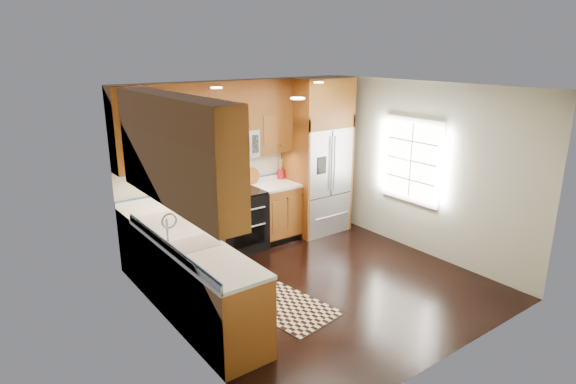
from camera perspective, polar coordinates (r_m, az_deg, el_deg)
ground at (r=6.60m, az=3.71°, el=-10.86°), size 4.00×4.00×0.00m
wall_back at (r=7.69m, az=-5.76°, el=3.45°), size 4.00×0.02×2.60m
wall_left at (r=5.11m, az=-13.49°, el=-3.79°), size 0.02×4.00×2.60m
wall_right at (r=7.52m, az=15.65°, el=2.61°), size 0.02×4.00×2.60m
window at (r=7.60m, az=14.43°, el=3.63°), size 0.04×1.10×1.30m
base_cabinets at (r=6.48m, az=-9.90°, el=-7.23°), size 2.85×3.00×0.90m
countertop at (r=6.46m, az=-9.45°, el=-2.78°), size 2.86×3.01×0.04m
upper_cabinets at (r=6.22m, az=-10.75°, el=6.94°), size 2.85×3.00×1.15m
range at (r=7.53m, az=-5.91°, el=-3.44°), size 0.76×0.67×0.95m
microwave at (r=7.32m, az=-6.71°, el=5.63°), size 0.76×0.40×0.42m
refrigerator at (r=8.13m, az=3.50°, el=4.25°), size 0.98×0.75×2.60m
sink_faucet at (r=5.51m, az=-11.69°, el=-5.57°), size 0.54×0.44×0.37m
rug at (r=6.09m, az=-0.47°, el=-13.27°), size 0.96×1.40×0.01m
knife_block at (r=7.16m, az=-9.15°, el=0.31°), size 0.12×0.15×0.28m
utensil_crock at (r=8.08m, az=-0.84°, el=2.38°), size 0.15×0.15×0.33m
cutting_board at (r=7.82m, az=-4.26°, el=1.06°), size 0.27×0.27×0.02m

